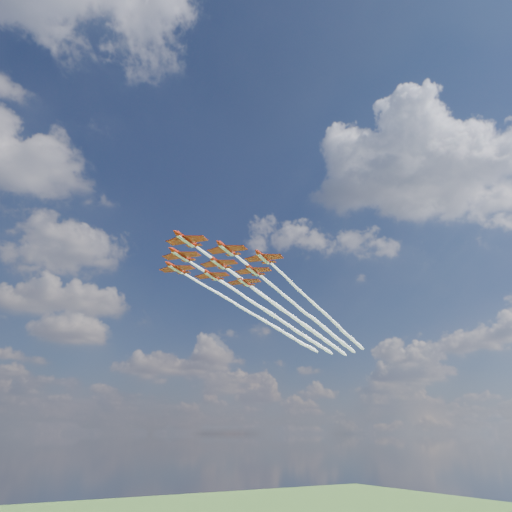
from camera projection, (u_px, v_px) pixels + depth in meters
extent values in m
cylinder|color=#A71E09|center=(186.00, 240.00, 113.96)|extent=(7.00, 5.99, 1.12)
cone|color=#A71E09|center=(175.00, 232.00, 109.49)|extent=(2.28, 2.15, 1.12)
cone|color=#A71E09|center=(196.00, 246.00, 118.16)|extent=(1.82, 1.75, 1.01)
ellipsoid|color=black|center=(182.00, 235.00, 112.33)|extent=(2.22, 2.05, 0.73)
cube|color=#A71E09|center=(187.00, 240.00, 114.39)|extent=(8.41, 9.29, 0.14)
cube|color=#A71E09|center=(194.00, 245.00, 117.54)|extent=(3.41, 3.73, 0.12)
cube|color=#A71E09|center=(195.00, 242.00, 118.03)|extent=(1.35, 1.14, 1.83)
cube|color=silver|center=(186.00, 242.00, 113.79)|extent=(6.48, 5.51, 0.12)
cylinder|color=#A71E09|center=(227.00, 249.00, 119.72)|extent=(7.00, 5.99, 1.12)
cone|color=#A71E09|center=(218.00, 242.00, 115.25)|extent=(2.28, 2.15, 1.12)
cone|color=#A71E09|center=(234.00, 255.00, 123.92)|extent=(1.82, 1.75, 1.01)
ellipsoid|color=black|center=(223.00, 244.00, 118.09)|extent=(2.22, 2.05, 0.73)
cube|color=#A71E09|center=(227.00, 250.00, 120.15)|extent=(8.41, 9.29, 0.14)
cube|color=#A71E09|center=(233.00, 254.00, 123.30)|extent=(3.41, 3.73, 0.12)
cube|color=#A71E09|center=(234.00, 251.00, 123.78)|extent=(1.35, 1.14, 1.83)
cube|color=silver|center=(227.00, 251.00, 119.55)|extent=(6.48, 5.51, 0.12)
cylinder|color=#A71E09|center=(181.00, 255.00, 123.85)|extent=(7.00, 5.99, 1.12)
cone|color=#A71E09|center=(170.00, 248.00, 119.38)|extent=(2.28, 2.15, 1.12)
cone|color=#A71E09|center=(190.00, 261.00, 128.06)|extent=(1.82, 1.75, 1.01)
ellipsoid|color=black|center=(177.00, 251.00, 122.22)|extent=(2.22, 2.05, 0.73)
cube|color=#A71E09|center=(182.00, 256.00, 124.28)|extent=(8.41, 9.29, 0.14)
cube|color=#A71E09|center=(188.00, 260.00, 127.43)|extent=(3.41, 3.73, 0.12)
cube|color=#A71E09|center=(189.00, 257.00, 127.92)|extent=(1.35, 1.14, 1.83)
cube|color=silver|center=(181.00, 257.00, 123.68)|extent=(6.48, 5.51, 0.12)
cylinder|color=#A71E09|center=(263.00, 257.00, 125.48)|extent=(7.00, 5.99, 1.12)
cone|color=#A71E09|center=(256.00, 251.00, 121.01)|extent=(2.28, 2.15, 1.12)
cone|color=#A71E09|center=(270.00, 263.00, 129.68)|extent=(1.82, 1.75, 1.01)
ellipsoid|color=black|center=(261.00, 253.00, 123.84)|extent=(2.22, 2.05, 0.73)
cube|color=#A71E09|center=(264.00, 258.00, 125.91)|extent=(8.41, 9.29, 0.14)
cube|color=#A71E09|center=(269.00, 262.00, 129.06)|extent=(3.41, 3.73, 0.12)
cube|color=#A71E09|center=(269.00, 259.00, 129.54)|extent=(1.35, 1.14, 1.83)
cube|color=silver|center=(263.00, 259.00, 125.31)|extent=(6.48, 5.51, 0.12)
cylinder|color=#A71E09|center=(218.00, 263.00, 129.61)|extent=(7.00, 5.99, 1.12)
cone|color=#A71E09|center=(210.00, 257.00, 125.14)|extent=(2.28, 2.15, 1.12)
cone|color=#A71E09|center=(226.00, 268.00, 133.82)|extent=(1.82, 1.75, 1.01)
ellipsoid|color=black|center=(215.00, 259.00, 127.98)|extent=(2.22, 2.05, 0.73)
cube|color=#A71E09|center=(219.00, 264.00, 130.04)|extent=(8.41, 9.29, 0.14)
cube|color=#A71E09|center=(225.00, 268.00, 133.19)|extent=(3.41, 3.73, 0.12)
cube|color=#A71E09|center=(225.00, 265.00, 133.68)|extent=(1.35, 1.14, 1.83)
cube|color=silver|center=(218.00, 265.00, 129.44)|extent=(6.48, 5.51, 0.12)
cylinder|color=#A71E09|center=(176.00, 268.00, 133.74)|extent=(7.00, 5.99, 1.12)
cone|color=#A71E09|center=(167.00, 263.00, 129.27)|extent=(2.28, 2.15, 1.12)
cone|color=#A71E09|center=(185.00, 273.00, 137.95)|extent=(1.82, 1.75, 1.01)
ellipsoid|color=black|center=(173.00, 264.00, 132.11)|extent=(2.22, 2.05, 0.73)
cube|color=#A71E09|center=(177.00, 269.00, 134.17)|extent=(8.41, 9.29, 0.14)
cube|color=#A71E09|center=(183.00, 273.00, 137.32)|extent=(3.41, 3.73, 0.12)
cube|color=#A71E09|center=(184.00, 270.00, 137.81)|extent=(1.35, 1.14, 1.83)
cube|color=silver|center=(176.00, 270.00, 133.57)|extent=(6.48, 5.51, 0.12)
cylinder|color=#A71E09|center=(253.00, 270.00, 135.37)|extent=(7.00, 5.99, 1.12)
cone|color=#A71E09|center=(246.00, 265.00, 130.90)|extent=(2.28, 2.15, 1.12)
cone|color=#A71E09|center=(259.00, 275.00, 139.57)|extent=(1.82, 1.75, 1.01)
ellipsoid|color=black|center=(250.00, 266.00, 133.74)|extent=(2.22, 2.05, 0.73)
cube|color=#A71E09|center=(254.00, 271.00, 135.80)|extent=(8.41, 9.29, 0.14)
cube|color=#A71E09|center=(258.00, 274.00, 138.95)|extent=(3.41, 3.73, 0.12)
cube|color=#A71E09|center=(258.00, 272.00, 139.44)|extent=(1.35, 1.14, 1.83)
cube|color=silver|center=(253.00, 272.00, 135.20)|extent=(6.48, 5.51, 0.12)
cylinder|color=#A71E09|center=(211.00, 275.00, 139.50)|extent=(7.00, 5.99, 1.12)
cone|color=#A71E09|center=(203.00, 270.00, 135.03)|extent=(2.28, 2.15, 1.12)
cone|color=#A71E09|center=(219.00, 280.00, 143.71)|extent=(1.82, 1.75, 1.01)
ellipsoid|color=black|center=(208.00, 271.00, 137.87)|extent=(2.22, 2.05, 0.73)
cube|color=#A71E09|center=(212.00, 276.00, 139.93)|extent=(8.41, 9.29, 0.14)
cube|color=#A71E09|center=(218.00, 279.00, 143.08)|extent=(3.41, 3.73, 0.12)
cube|color=#A71E09|center=(218.00, 276.00, 143.57)|extent=(1.35, 1.14, 1.83)
cube|color=silver|center=(211.00, 277.00, 139.33)|extent=(6.48, 5.51, 0.12)
cylinder|color=#A71E09|center=(244.00, 281.00, 145.26)|extent=(7.00, 5.99, 1.12)
cone|color=#A71E09|center=(237.00, 277.00, 140.79)|extent=(2.28, 2.15, 1.12)
cone|color=#A71E09|center=(250.00, 286.00, 149.47)|extent=(1.82, 1.75, 1.01)
ellipsoid|color=black|center=(241.00, 278.00, 143.63)|extent=(2.22, 2.05, 0.73)
cube|color=#A71E09|center=(245.00, 282.00, 145.69)|extent=(8.41, 9.29, 0.14)
cube|color=#A71E09|center=(249.00, 285.00, 148.84)|extent=(3.41, 3.73, 0.12)
cube|color=#A71E09|center=(249.00, 282.00, 149.33)|extent=(1.35, 1.14, 1.83)
cube|color=silver|center=(244.00, 283.00, 145.09)|extent=(6.48, 5.51, 0.12)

